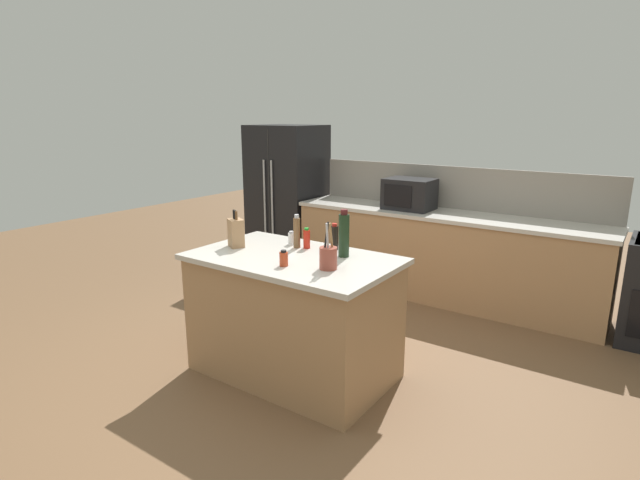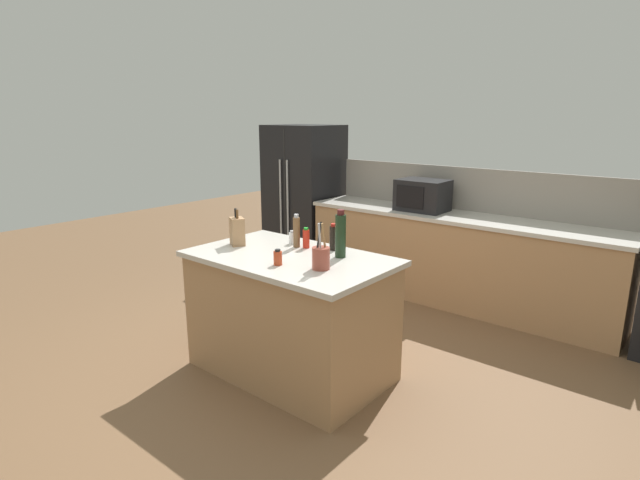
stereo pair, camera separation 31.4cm
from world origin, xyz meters
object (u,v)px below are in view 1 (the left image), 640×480
salt_shaker (292,238)px  utensil_crock (328,257)px  spice_jar_paprika (284,259)px  knife_block (236,233)px  wine_bottle (344,235)px  microwave (409,194)px  soy_sauce_bottle (334,237)px  refrigerator (287,197)px  hot_sauce_bottle (307,239)px  pepper_grinder (297,232)px

salt_shaker → utensil_crock: bearing=-31.8°
salt_shaker → spice_jar_paprika: 0.58m
knife_block → spice_jar_paprika: size_ratio=2.61×
utensil_crock → wine_bottle: wine_bottle is taller
utensil_crock → spice_jar_paprika: size_ratio=2.88×
microwave → wine_bottle: wine_bottle is taller
spice_jar_paprika → soy_sauce_bottle: 0.55m
refrigerator → knife_block: bearing=-60.4°
microwave → soy_sauce_bottle: 1.89m
microwave → knife_block: 2.28m
salt_shaker → hot_sauce_bottle: size_ratio=0.67×
microwave → utensil_crock: microwave is taller
wine_bottle → hot_sauce_bottle: size_ratio=2.17×
knife_block → spice_jar_paprika: knife_block is taller
spice_jar_paprika → wine_bottle: size_ratio=0.32×
refrigerator → microwave: refrigerator is taller
spice_jar_paprika → soy_sauce_bottle: bearing=84.1°
utensil_crock → soy_sauce_bottle: (-0.23, 0.43, 0.02)m
microwave → spice_jar_paprika: 2.43m
utensil_crock → salt_shaker: utensil_crock is taller
knife_block → utensil_crock: 0.92m
knife_block → pepper_grinder: 0.48m
salt_shaker → soy_sauce_bottle: size_ratio=0.52×
knife_block → microwave: bearing=108.1°
wine_bottle → spice_jar_paprika: bearing=-116.7°
salt_shaker → wine_bottle: size_ratio=0.31×
knife_block → utensil_crock: (0.91, -0.07, -0.03)m
microwave → hot_sauce_bottle: size_ratio=3.19×
soy_sauce_bottle → hot_sauce_bottle: bearing=-157.3°
salt_shaker → spice_jar_paprika: size_ratio=0.97×
refrigerator → wine_bottle: size_ratio=5.18×
knife_block → pepper_grinder: (0.41, 0.25, 0.01)m
spice_jar_paprika → pepper_grinder: pepper_grinder is taller
salt_shaker → hot_sauce_bottle: hot_sauce_bottle is taller
soy_sauce_bottle → pepper_grinder: 0.30m
microwave → salt_shaker: 1.94m
wine_bottle → knife_block: bearing=-163.8°
spice_jar_paprika → pepper_grinder: (-0.22, 0.43, 0.07)m
hot_sauce_bottle → wine_bottle: bearing=-5.5°
salt_shaker → soy_sauce_bottle: bearing=9.0°
refrigerator → spice_jar_paprika: size_ratio=16.33×
wine_bottle → microwave: bearing=101.6°
refrigerator → utensil_crock: refrigerator is taller
spice_jar_paprika → soy_sauce_bottle: size_ratio=0.54×
pepper_grinder → hot_sauce_bottle: (0.07, 0.03, -0.05)m
utensil_crock → soy_sauce_bottle: 0.49m
spice_jar_paprika → salt_shaker: bearing=122.6°
knife_block → hot_sauce_bottle: 0.56m
utensil_crock → wine_bottle: (-0.07, 0.31, 0.08)m
utensil_crock → soy_sauce_bottle: bearing=118.3°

